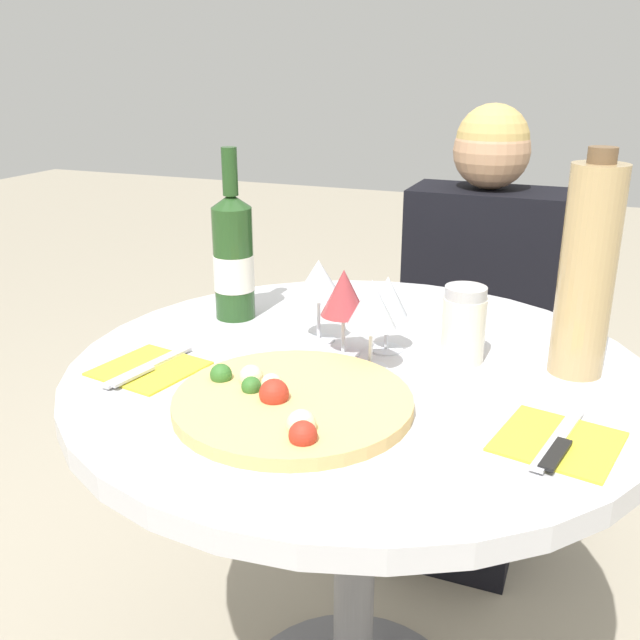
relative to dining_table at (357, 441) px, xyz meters
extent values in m
cylinder|color=slate|center=(0.00, 0.00, -0.24)|extent=(0.08, 0.08, 0.71)
cylinder|color=silver|center=(0.00, 0.00, 0.13)|extent=(0.97, 0.97, 0.04)
cylinder|color=#ADADB2|center=(0.08, 0.78, -0.62)|extent=(0.37, 0.37, 0.01)
cylinder|color=#ADADB2|center=(0.08, 0.78, -0.42)|extent=(0.06, 0.06, 0.40)
cube|color=#ADADB2|center=(0.08, 0.78, -0.21)|extent=(0.41, 0.41, 0.03)
cube|color=#ADADB2|center=(0.08, 0.97, 0.04)|extent=(0.41, 0.02, 0.48)
cube|color=black|center=(0.08, 0.61, -0.41)|extent=(0.33, 0.33, 0.43)
cube|color=black|center=(0.08, 0.78, 0.06)|extent=(0.38, 0.21, 0.52)
sphere|color=tan|center=(0.08, 0.78, 0.42)|extent=(0.19, 0.19, 0.19)
sphere|color=tan|center=(0.08, 0.78, 0.44)|extent=(0.18, 0.18, 0.18)
cylinder|color=#DBB26B|center=(-0.04, -0.19, 0.16)|extent=(0.35, 0.35, 0.02)
sphere|color=beige|center=(-0.08, -0.18, 0.17)|extent=(0.03, 0.03, 0.03)
sphere|color=#B22D1E|center=(-0.06, -0.21, 0.18)|extent=(0.04, 0.04, 0.04)
sphere|color=beige|center=(-0.11, -0.17, 0.18)|extent=(0.04, 0.04, 0.04)
sphere|color=#336B28|center=(-0.10, -0.20, 0.17)|extent=(0.03, 0.03, 0.03)
sphere|color=#B22D1E|center=(0.03, -0.30, 0.18)|extent=(0.04, 0.04, 0.04)
sphere|color=beige|center=(0.02, -0.28, 0.18)|extent=(0.04, 0.04, 0.04)
sphere|color=#336B28|center=(-0.16, -0.18, 0.17)|extent=(0.03, 0.03, 0.03)
cylinder|color=#23471E|center=(-0.30, 0.13, 0.26)|extent=(0.08, 0.08, 0.22)
cone|color=#23471E|center=(-0.30, 0.13, 0.38)|extent=(0.08, 0.08, 0.03)
cylinder|color=#23471E|center=(-0.30, 0.13, 0.43)|extent=(0.03, 0.03, 0.09)
cylinder|color=silver|center=(-0.30, 0.13, 0.24)|extent=(0.08, 0.08, 0.07)
cylinder|color=tan|center=(0.34, 0.10, 0.32)|extent=(0.09, 0.09, 0.34)
cylinder|color=brown|center=(0.34, 0.10, 0.50)|extent=(0.04, 0.04, 0.02)
cylinder|color=silver|center=(0.16, 0.08, 0.20)|extent=(0.07, 0.07, 0.11)
cylinder|color=#B2B2B7|center=(0.16, 0.08, 0.27)|extent=(0.07, 0.07, 0.02)
cylinder|color=silver|center=(0.02, 0.08, 0.15)|extent=(0.06, 0.06, 0.00)
cylinder|color=silver|center=(0.02, 0.08, 0.18)|extent=(0.01, 0.01, 0.06)
cone|color=silver|center=(0.02, 0.08, 0.25)|extent=(0.07, 0.07, 0.07)
cylinder|color=silver|center=(-0.10, 0.08, 0.15)|extent=(0.06, 0.06, 0.00)
cylinder|color=silver|center=(-0.10, 0.08, 0.19)|extent=(0.01, 0.01, 0.08)
cone|color=silver|center=(-0.10, 0.08, 0.27)|extent=(0.08, 0.08, 0.07)
cylinder|color=silver|center=(-0.04, 0.03, 0.15)|extent=(0.06, 0.06, 0.00)
cylinder|color=silver|center=(-0.04, 0.03, 0.19)|extent=(0.01, 0.01, 0.07)
cone|color=#9E383D|center=(-0.04, 0.03, 0.26)|extent=(0.08, 0.08, 0.08)
cylinder|color=silver|center=(0.02, -0.01, 0.15)|extent=(0.06, 0.06, 0.00)
cylinder|color=silver|center=(0.02, -0.01, 0.19)|extent=(0.01, 0.01, 0.07)
cone|color=silver|center=(0.02, -0.01, 0.26)|extent=(0.08, 0.08, 0.08)
cube|color=yellow|center=(-0.31, -0.15, 0.15)|extent=(0.17, 0.17, 0.00)
cube|color=silver|center=(-0.31, -0.15, 0.15)|extent=(0.05, 0.19, 0.00)
cube|color=silver|center=(-0.31, -0.20, 0.16)|extent=(0.03, 0.09, 0.00)
cube|color=yellow|center=(0.33, -0.15, 0.15)|extent=(0.18, 0.18, 0.00)
cube|color=silver|center=(0.33, -0.15, 0.15)|extent=(0.06, 0.19, 0.00)
cube|color=black|center=(0.33, -0.20, 0.16)|extent=(0.04, 0.09, 0.00)
camera|label=1|loc=(0.35, -1.05, 0.63)|focal=40.00mm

